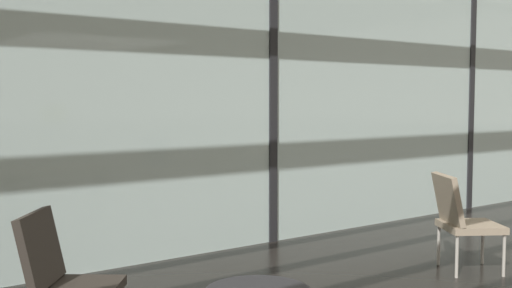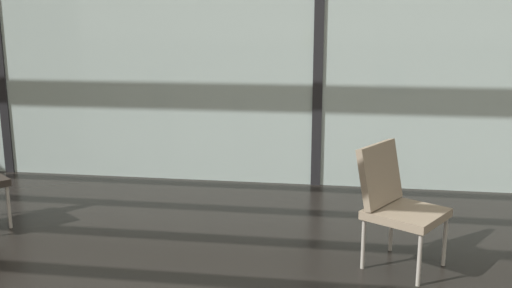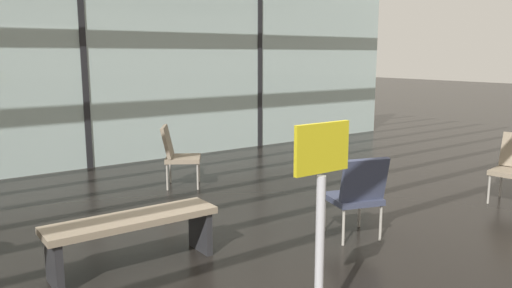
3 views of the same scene
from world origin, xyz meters
The scene contains 6 objects.
glass_curtain_wall centered at (0.00, 5.20, 1.59)m, with size 14.00×0.08×3.18m, color #A3B7B2.
window_mullion_1 centered at (0.00, 5.20, 1.59)m, with size 0.10×0.12×3.18m, color black.
window_mullion_2 centered at (3.50, 5.20, 1.59)m, with size 0.10×0.12×3.18m, color black.
parked_airplane centered at (-0.23, 11.00, 2.15)m, with size 14.26×4.30×4.30m.
lounge_chair_0 centered at (-2.86, 3.52, 0.49)m, with size 0.71×0.70×0.87m.
lounge_chair_3 centered at (0.64, 3.25, 0.49)m, with size 0.70×0.68×0.87m.
Camera 1 is at (-4.09, -0.09, 1.53)m, focal length 43.92 mm.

